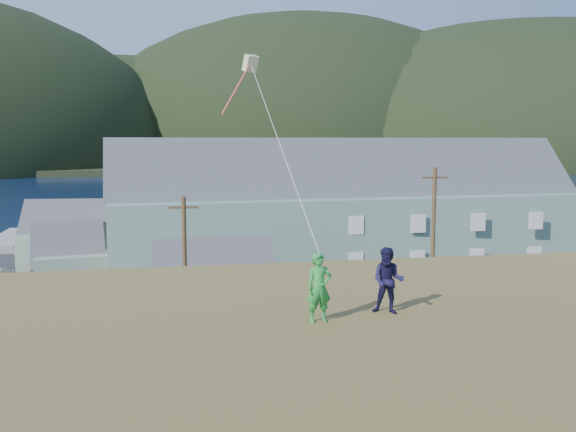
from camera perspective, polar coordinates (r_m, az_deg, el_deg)
The scene contains 15 objects.
ground at distance 35.49m, azimuth -9.47°, elevation -11.96°, with size 900.00×900.00×0.00m, color #0A1638.
grass_strip at distance 33.59m, azimuth -9.38°, elevation -12.97°, with size 110.00×8.00×0.10m, color #4C3D19.
waterfront_lot at distance 51.87m, azimuth -9.95°, elevation -5.89°, with size 72.00×36.00×0.12m, color #28282B.
wharf at distance 74.62m, azimuth -14.88°, elevation -1.84°, with size 26.00×14.00×0.90m, color gray.
far_shore at distance 363.77m, azimuth -10.81°, elevation 5.04°, with size 900.00×320.00×2.00m, color black.
far_hills at distance 315.23m, azimuth -4.28°, elevation 5.08°, with size 760.00×265.00×143.00m.
lodge at distance 54.40m, azimuth 5.35°, elevation 0.40°, with size 40.08×13.33×13.89m.
shed_palegreen_near at distance 50.58m, azimuth -16.90°, elevation -3.70°, with size 9.46×6.69×6.34m.
shed_white at distance 41.36m, azimuth -6.54°, elevation -5.82°, with size 7.81×5.33×6.10m.
shed_palegreen_far at distance 57.89m, azimuth -17.13°, elevation -1.92°, with size 11.78×7.42×7.57m.
utility_poles at distance 35.76m, azimuth -11.17°, elevation -4.15°, with size 33.59×0.24×9.64m.
parked_cars at distance 56.96m, azimuth -18.77°, elevation -4.23°, with size 25.15×12.56×1.51m.
kite_flyer_green at distance 14.74m, azimuth 2.78°, elevation -6.38°, with size 0.58×0.38×1.60m, color green.
kite_flyer_navy at distance 15.62m, azimuth 8.89°, elevation -5.70°, with size 0.78×0.61×1.60m, color #171438.
kite_rig at distance 22.06m, azimuth -3.46°, elevation 12.91°, with size 0.93×4.37×9.63m.
Camera 1 is at (-0.64, -33.62, 11.36)m, focal length 40.00 mm.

